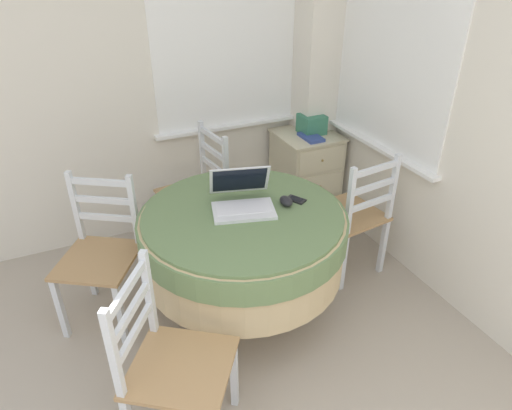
{
  "coord_description": "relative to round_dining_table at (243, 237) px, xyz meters",
  "views": [
    {
      "loc": [
        -0.1,
        -0.07,
        2.03
      ],
      "look_at": [
        0.88,
        2.06,
        0.66
      ],
      "focal_mm": 32.0,
      "sensor_mm": 36.0,
      "label": 1
    }
  ],
  "objects": [
    {
      "name": "cell_phone",
      "position": [
        0.33,
        -0.0,
        0.17
      ],
      "size": [
        0.11,
        0.12,
        0.01
      ],
      "color": "black",
      "rests_on": "round_dining_table"
    },
    {
      "name": "computer_mouse",
      "position": [
        0.25,
        -0.03,
        0.19
      ],
      "size": [
        0.06,
        0.1,
        0.05
      ],
      "color": "black",
      "rests_on": "round_dining_table"
    },
    {
      "name": "round_dining_table",
      "position": [
        0.0,
        0.0,
        0.0
      ],
      "size": [
        1.17,
        1.17,
        0.73
      ],
      "color": "#4C3D2D",
      "rests_on": "ground_plane"
    },
    {
      "name": "dining_chair_left_flank",
      "position": [
        -0.75,
        0.35,
        -0.13
      ],
      "size": [
        0.58,
        0.58,
        0.9
      ],
      "color": "#A87F51",
      "rests_on": "ground_plane"
    },
    {
      "name": "dining_chair_camera_near",
      "position": [
        -0.6,
        -0.6,
        -0.13
      ],
      "size": [
        0.59,
        0.58,
        0.9
      ],
      "color": "#A87F51",
      "rests_on": "ground_plane"
    },
    {
      "name": "storage_box",
      "position": [
        1.0,
        0.95,
        0.2
      ],
      "size": [
        0.18,
        0.18,
        0.15
      ],
      "color": "#387A5B",
      "rests_on": "corner_cabinet"
    },
    {
      "name": "corner_cabinet",
      "position": [
        0.97,
        0.94,
        -0.22
      ],
      "size": [
        0.47,
        0.49,
        0.69
      ],
      "color": "beige",
      "rests_on": "ground_plane"
    },
    {
      "name": "book_on_cabinet",
      "position": [
        0.94,
        0.85,
        0.14
      ],
      "size": [
        0.13,
        0.22,
        0.02
      ],
      "color": "#33478C",
      "rests_on": "corner_cabinet"
    },
    {
      "name": "dining_chair_near_right_window",
      "position": [
        0.83,
        0.1,
        -0.13
      ],
      "size": [
        0.46,
        0.47,
        0.9
      ],
      "color": "#A87F51",
      "rests_on": "ground_plane"
    },
    {
      "name": "laptop",
      "position": [
        0.02,
        0.06,
        0.21
      ],
      "size": [
        0.41,
        0.41,
        0.22
      ],
      "color": "silver",
      "rests_on": "round_dining_table"
    },
    {
      "name": "dining_chair_near_back_window",
      "position": [
        0.0,
        0.84,
        -0.13
      ],
      "size": [
        0.48,
        0.47,
        0.9
      ],
      "color": "#A87F51",
      "rests_on": "ground_plane"
    },
    {
      "name": "corner_room_shell",
      "position": [
        0.4,
        0.06,
        0.71
      ],
      "size": [
        4.22,
        4.99,
        2.55
      ],
      "color": "silver",
      "rests_on": "ground_plane"
    }
  ]
}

